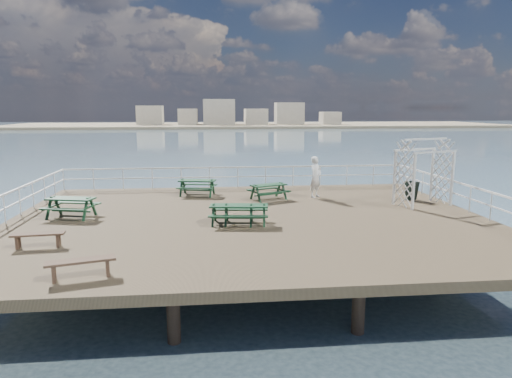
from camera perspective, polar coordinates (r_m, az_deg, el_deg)
The scene contains 13 objects.
ground at distance 17.44m, azimuth -0.82°, elevation -4.08°, with size 18.00×14.00×0.30m, color brown.
sea_backdrop at distance 151.63m, azimuth -0.63°, elevation 8.38°, with size 300.00×300.00×9.20m.
railing at distance 19.74m, azimuth -1.70°, elevation 0.62°, with size 17.77×13.76×1.10m.
picnic_table_a at distance 18.73m, azimuth -22.14°, elevation -1.66°, with size 2.05×1.80×0.86m.
picnic_table_b at distance 21.93m, azimuth -7.36°, elevation 0.60°, with size 1.96×1.70×0.84m.
picnic_table_c at distance 20.75m, azimuth 1.58°, elevation 0.06°, with size 2.00×1.83×0.79m.
picnic_table_d at distance 16.38m, azimuth -1.36°, elevation -2.66°, with size 1.77×1.49×0.79m.
picnic_table_e at distance 16.39m, azimuth -2.95°, elevation -2.67°, with size 1.78×1.51×0.79m.
flat_bench_near at distance 12.09m, azimuth -21.05°, elevation -8.77°, with size 1.69×0.81×0.47m.
flat_bench_far at distance 15.19m, azimuth -25.60°, elevation -5.40°, with size 1.54×0.50×0.43m.
trellis_arbor at distance 20.71m, azimuth 20.20°, elevation 1.57°, with size 2.57×1.87×2.86m.
sandwich_board at distance 21.79m, azimuth 18.87°, elevation -0.22°, with size 0.58×0.46×0.87m.
person at distance 21.37m, azimuth 7.46°, elevation 1.50°, with size 0.70×0.46×1.91m, color white.
Camera 1 is at (-1.50, -16.84, 4.13)m, focal length 32.00 mm.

